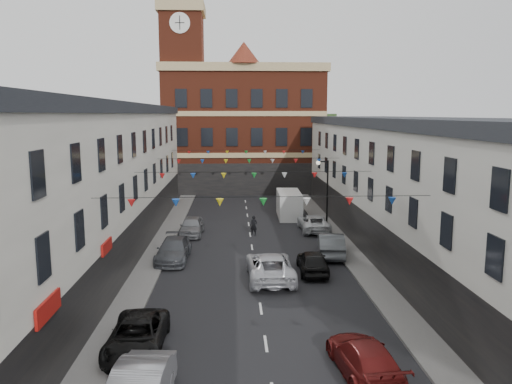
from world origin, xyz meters
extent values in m
plane|color=black|center=(0.00, 0.00, 0.00)|extent=(160.00, 160.00, 0.00)
cube|color=#605E5B|center=(-6.90, 2.00, 0.07)|extent=(1.80, 64.00, 0.15)
cube|color=#605E5B|center=(6.90, 2.00, 0.07)|extent=(1.80, 64.00, 0.15)
cube|color=beige|center=(-11.80, 1.00, 5.00)|extent=(8.00, 56.00, 10.00)
cube|color=black|center=(-11.80, 1.00, 10.35)|extent=(8.40, 56.00, 0.70)
cube|color=black|center=(-7.75, 1.00, 1.60)|extent=(0.12, 56.00, 3.20)
cube|color=silver|center=(11.80, 1.00, 4.50)|extent=(8.00, 56.00, 9.00)
cube|color=black|center=(11.80, 1.00, 9.35)|extent=(8.40, 56.00, 0.70)
cube|color=black|center=(7.75, 1.00, 1.60)|extent=(0.12, 56.00, 3.20)
cube|color=maroon|center=(0.00, 38.00, 7.50)|extent=(20.00, 12.00, 15.00)
cube|color=tan|center=(0.00, 38.00, 15.50)|extent=(20.60, 12.60, 1.00)
cone|color=maroon|center=(0.00, 33.00, 17.20)|extent=(4.00, 4.00, 2.60)
cube|color=maroon|center=(-7.50, 35.00, 12.00)|extent=(5.00, 5.00, 24.00)
cube|color=tan|center=(-7.50, 35.00, 22.50)|extent=(5.60, 5.60, 1.20)
cylinder|color=white|center=(-7.50, 32.45, 20.50)|extent=(2.40, 0.12, 2.40)
cube|color=#2C4721|center=(-4.00, 62.00, 5.00)|extent=(40.00, 14.00, 10.00)
cylinder|color=black|center=(6.80, 14.00, 3.00)|extent=(0.14, 0.14, 6.00)
cylinder|color=black|center=(6.40, 14.00, 5.90)|extent=(0.90, 0.10, 0.10)
sphere|color=beige|center=(5.95, 14.00, 5.80)|extent=(0.36, 0.36, 0.36)
imported|color=black|center=(-5.50, -8.43, 0.69)|extent=(2.30, 4.98, 1.38)
imported|color=#484B51|center=(-5.50, 4.82, 0.75)|extent=(2.25, 5.23, 1.50)
imported|color=gray|center=(-4.85, 12.07, 0.77)|extent=(1.97, 4.58, 1.54)
imported|color=maroon|center=(3.60, -10.86, 0.71)|extent=(2.43, 5.08, 1.43)
imported|color=black|center=(3.60, 1.67, 0.74)|extent=(1.88, 4.41, 1.49)
imported|color=#515559|center=(5.50, 5.49, 0.83)|extent=(2.40, 5.20, 1.65)
imported|color=silver|center=(5.50, 13.10, 0.71)|extent=(2.37, 5.11, 1.42)
imported|color=silver|center=(0.81, 0.60, 0.82)|extent=(2.84, 5.95, 1.64)
cube|color=silver|center=(4.04, 19.10, 1.24)|extent=(2.30, 5.65, 2.48)
imported|color=black|center=(0.29, 11.77, 0.82)|extent=(0.71, 0.60, 1.64)
camera|label=1|loc=(-1.37, -28.50, 9.96)|focal=35.00mm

